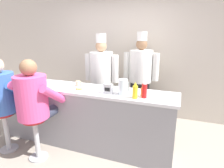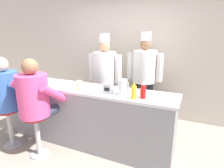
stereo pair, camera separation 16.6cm
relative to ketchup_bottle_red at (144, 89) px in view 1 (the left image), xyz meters
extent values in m
plane|color=#9E9384|center=(-0.97, -0.17, -1.09)|extent=(20.00, 20.00, 0.00)
cube|color=beige|center=(-0.97, 1.71, 0.26)|extent=(10.00, 0.06, 2.70)
cube|color=gray|center=(-0.97, 0.12, -0.62)|extent=(2.81, 0.56, 0.93)
cube|color=silver|center=(-0.97, 0.12, -0.13)|extent=(2.87, 0.58, 0.04)
cylinder|color=red|center=(0.00, 0.00, -0.02)|extent=(0.07, 0.07, 0.19)
cone|color=white|center=(0.00, 0.00, 0.10)|extent=(0.06, 0.06, 0.06)
cylinder|color=yellow|center=(-0.11, -0.07, -0.03)|extent=(0.07, 0.07, 0.17)
cone|color=yellow|center=(-0.11, -0.07, 0.08)|extent=(0.06, 0.06, 0.06)
cylinder|color=orange|center=(-0.04, 0.06, -0.06)|extent=(0.03, 0.03, 0.12)
cylinder|color=#287F2D|center=(-0.04, 0.06, 0.01)|extent=(0.02, 0.02, 0.01)
cylinder|color=silver|center=(-0.30, 0.03, 0.00)|extent=(0.13, 0.13, 0.22)
cube|color=silver|center=(-0.22, 0.03, 0.01)|extent=(0.02, 0.02, 0.13)
cylinder|color=white|center=(-0.98, -0.02, -0.11)|extent=(0.24, 0.24, 0.02)
ellipsoid|color=#E0BC60|center=(-0.98, -0.02, -0.08)|extent=(0.11, 0.09, 0.03)
cylinder|color=white|center=(-2.27, 0.05, -0.09)|extent=(0.16, 0.16, 0.06)
cylinder|color=beige|center=(-1.11, 0.18, -0.07)|extent=(0.08, 0.08, 0.09)
torus|color=beige|center=(-1.06, 0.18, -0.07)|extent=(0.06, 0.01, 0.06)
cube|color=silver|center=(-0.51, 0.00, -0.04)|extent=(0.13, 0.07, 0.14)
cube|color=black|center=(-0.51, -0.04, -0.04)|extent=(0.08, 0.01, 0.05)
cylinder|color=#B2B5BA|center=(-2.04, -0.47, -1.08)|extent=(0.27, 0.27, 0.02)
cylinder|color=#B2B5BA|center=(-2.04, -0.47, -0.76)|extent=(0.07, 0.07, 0.61)
cylinder|color=red|center=(-2.04, -0.47, -0.46)|extent=(0.32, 0.32, 0.05)
cylinder|color=#33384C|center=(-2.15, -0.26, -0.42)|extent=(0.16, 0.42, 0.16)
cylinder|color=#33384C|center=(-1.94, -0.26, -0.42)|extent=(0.16, 0.42, 0.16)
cylinder|color=#3866B7|center=(-2.04, -0.47, -0.14)|extent=(0.42, 0.42, 0.60)
cylinder|color=#3866B7|center=(-1.78, -0.35, -0.11)|extent=(0.11, 0.45, 0.36)
cylinder|color=#B2B5BA|center=(-1.45, -0.47, -1.08)|extent=(0.27, 0.27, 0.02)
cylinder|color=#B2B5BA|center=(-1.45, -0.47, -0.76)|extent=(0.07, 0.07, 0.61)
cylinder|color=red|center=(-1.45, -0.47, -0.46)|extent=(0.32, 0.32, 0.05)
cylinder|color=#33384C|center=(-1.56, -0.26, -0.42)|extent=(0.16, 0.43, 0.16)
cylinder|color=#33384C|center=(-1.35, -0.26, -0.42)|extent=(0.16, 0.43, 0.16)
cylinder|color=#E54C8C|center=(-1.45, -0.47, -0.13)|extent=(0.43, 0.43, 0.60)
cylinder|color=#E54C8C|center=(-1.72, -0.35, -0.10)|extent=(0.11, 0.46, 0.37)
cylinder|color=#E54C8C|center=(-1.19, -0.35, -0.10)|extent=(0.11, 0.46, 0.37)
sphere|color=#8C6647|center=(-1.45, -0.47, 0.28)|extent=(0.22, 0.22, 0.22)
cube|color=#232328|center=(-1.05, 0.98, -0.67)|extent=(0.35, 0.19, 0.83)
cube|color=white|center=(-1.05, 0.93, -0.51)|extent=(0.31, 0.02, 0.50)
cylinder|color=white|center=(-1.05, 0.98, 0.06)|extent=(0.45, 0.45, 0.62)
sphere|color=tan|center=(-1.05, 0.98, 0.48)|extent=(0.22, 0.22, 0.22)
cylinder|color=white|center=(-1.05, 0.98, 0.63)|extent=(0.19, 0.19, 0.17)
cylinder|color=white|center=(-1.34, 0.98, 0.05)|extent=(0.13, 0.13, 0.53)
cylinder|color=white|center=(-0.76, 0.98, 0.05)|extent=(0.13, 0.13, 0.53)
cube|color=#232328|center=(-0.33, 1.32, -0.66)|extent=(0.35, 0.19, 0.85)
cube|color=white|center=(-0.33, 1.27, -0.49)|extent=(0.32, 0.02, 0.51)
cylinder|color=white|center=(-0.33, 1.32, 0.08)|extent=(0.46, 0.46, 0.64)
sphere|color=#8C6647|center=(-0.33, 1.32, 0.51)|extent=(0.22, 0.22, 0.22)
cylinder|color=white|center=(-0.33, 1.32, 0.66)|extent=(0.20, 0.20, 0.18)
cylinder|color=white|center=(-0.63, 1.32, 0.08)|extent=(0.13, 0.13, 0.54)
cylinder|color=white|center=(-0.04, 1.32, 0.08)|extent=(0.13, 0.13, 0.54)
camera|label=1|loc=(0.42, -2.36, 0.72)|focal=30.00mm
camera|label=2|loc=(0.58, -2.30, 0.72)|focal=30.00mm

